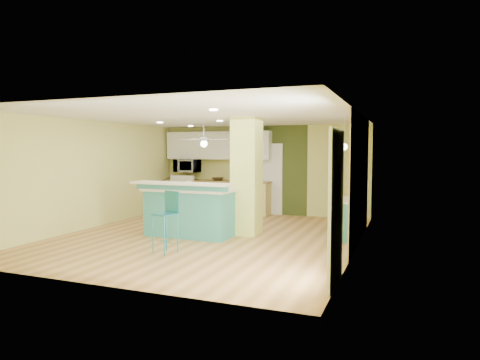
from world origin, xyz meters
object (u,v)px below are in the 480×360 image
peninsula (191,210)px  side_counter (347,218)px  bar_stool (168,212)px  fruit_bowl (218,179)px  canister (189,185)px

peninsula → side_counter: (3.11, 1.01, -0.13)m
bar_stool → fruit_bowl: 4.86m
bar_stool → side_counter: (2.76, 2.51, -0.33)m
bar_stool → side_counter: 3.75m
fruit_bowl → canister: canister is taller
bar_stool → fruit_bowl: size_ratio=3.14×
peninsula → canister: (-0.08, 0.07, 0.54)m
bar_stool → side_counter: size_ratio=0.88×
peninsula → bar_stool: size_ratio=2.00×
side_counter → fruit_bowl: size_ratio=3.58×
bar_stool → side_counter: bar_stool is taller
canister → side_counter: bearing=16.5°
bar_stool → canister: size_ratio=7.44×
canister → bar_stool: bearing=-74.7°
fruit_bowl → side_counter: bearing=-29.3°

